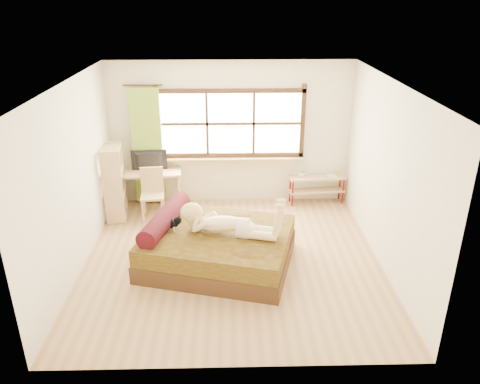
{
  "coord_description": "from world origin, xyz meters",
  "views": [
    {
      "loc": [
        -0.03,
        -6.22,
        3.84
      ],
      "look_at": [
        0.13,
        0.2,
        1.05
      ],
      "focal_mm": 35.0,
      "sensor_mm": 36.0,
      "label": 1
    }
  ],
  "objects_px": {
    "kitten": "(170,222)",
    "desk": "(150,176)",
    "bed": "(215,246)",
    "woman": "(228,214)",
    "chair": "(152,190)",
    "bookshelf": "(114,183)",
    "pipe_shelf": "(317,183)"
  },
  "relations": [
    {
      "from": "bed",
      "to": "kitten",
      "type": "bearing_deg",
      "value": -172.62
    },
    {
      "from": "bed",
      "to": "pipe_shelf",
      "type": "bearing_deg",
      "value": 62.83
    },
    {
      "from": "woman",
      "to": "bed",
      "type": "bearing_deg",
      "value": 177.24
    },
    {
      "from": "desk",
      "to": "bed",
      "type": "bearing_deg",
      "value": -63.47
    },
    {
      "from": "kitten",
      "to": "desk",
      "type": "height_order",
      "value": "kitten"
    },
    {
      "from": "bed",
      "to": "pipe_shelf",
      "type": "distance_m",
      "value": 2.89
    },
    {
      "from": "kitten",
      "to": "woman",
      "type": "bearing_deg",
      "value": 4.97
    },
    {
      "from": "bed",
      "to": "bookshelf",
      "type": "relative_size",
      "value": 1.85
    },
    {
      "from": "woman",
      "to": "desk",
      "type": "relative_size",
      "value": 1.23
    },
    {
      "from": "woman",
      "to": "kitten",
      "type": "xyz_separation_m",
      "value": [
        -0.87,
        0.15,
        -0.19
      ]
    },
    {
      "from": "desk",
      "to": "pipe_shelf",
      "type": "height_order",
      "value": "desk"
    },
    {
      "from": "bed",
      "to": "pipe_shelf",
      "type": "relative_size",
      "value": 2.25
    },
    {
      "from": "kitten",
      "to": "pipe_shelf",
      "type": "xyz_separation_m",
      "value": [
        2.6,
        2.06,
        -0.26
      ]
    },
    {
      "from": "bed",
      "to": "desk",
      "type": "bearing_deg",
      "value": 136.61
    },
    {
      "from": "desk",
      "to": "woman",
      "type": "bearing_deg",
      "value": -60.39
    },
    {
      "from": "bed",
      "to": "chair",
      "type": "xyz_separation_m",
      "value": [
        -1.17,
        1.66,
        0.22
      ]
    },
    {
      "from": "woman",
      "to": "kitten",
      "type": "bearing_deg",
      "value": -175.03
    },
    {
      "from": "desk",
      "to": "bookshelf",
      "type": "height_order",
      "value": "bookshelf"
    },
    {
      "from": "bookshelf",
      "to": "woman",
      "type": "bearing_deg",
      "value": -47.04
    },
    {
      "from": "bookshelf",
      "to": "chair",
      "type": "bearing_deg",
      "value": -1.36
    },
    {
      "from": "desk",
      "to": "chair",
      "type": "relative_size",
      "value": 1.33
    },
    {
      "from": "woman",
      "to": "desk",
      "type": "height_order",
      "value": "woman"
    },
    {
      "from": "woman",
      "to": "kitten",
      "type": "height_order",
      "value": "woman"
    },
    {
      "from": "bed",
      "to": "chair",
      "type": "bearing_deg",
      "value": 139.88
    },
    {
      "from": "bed",
      "to": "woman",
      "type": "xyz_separation_m",
      "value": [
        0.2,
        -0.06,
        0.56
      ]
    },
    {
      "from": "chair",
      "to": "bookshelf",
      "type": "xyz_separation_m",
      "value": [
        -0.65,
        -0.07,
        0.18
      ]
    },
    {
      "from": "woman",
      "to": "bookshelf",
      "type": "xyz_separation_m",
      "value": [
        -2.02,
        1.65,
        -0.17
      ]
    },
    {
      "from": "kitten",
      "to": "pipe_shelf",
      "type": "relative_size",
      "value": 0.29
    },
    {
      "from": "kitten",
      "to": "desk",
      "type": "bearing_deg",
      "value": 121.68
    },
    {
      "from": "chair",
      "to": "bookshelf",
      "type": "bearing_deg",
      "value": -178.85
    },
    {
      "from": "woman",
      "to": "chair",
      "type": "distance_m",
      "value": 2.23
    },
    {
      "from": "kitten",
      "to": "bookshelf",
      "type": "bearing_deg",
      "value": 142.28
    }
  ]
}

